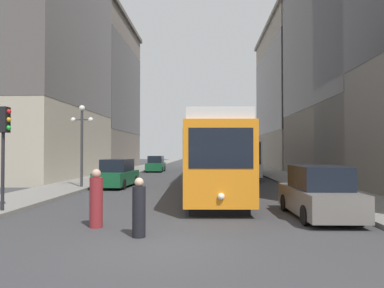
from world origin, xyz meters
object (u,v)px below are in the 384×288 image
transit_bus (240,156)px  parked_car_left_mid (156,164)px  pedestrian_crossing_near (96,200)px  pedestrian_crossing_far (139,209)px  traffic_light_near_left (4,131)px  lamp_post_left_near (82,133)px  parked_car_left_near (117,174)px  streetcar (211,156)px  parked_car_right_far (318,194)px

transit_bus → parked_car_left_mid: bearing=141.2°
parked_car_left_mid → pedestrian_crossing_near: 30.04m
pedestrian_crossing_far → traffic_light_near_left: bearing=129.4°
lamp_post_left_near → transit_bus: bearing=46.4°
parked_car_left_near → lamp_post_left_near: (-1.90, -1.26, 2.66)m
transit_bus → traffic_light_near_left: (-10.61, -20.25, 1.15)m
streetcar → transit_bus: size_ratio=1.19×
parked_car_right_far → lamp_post_left_near: size_ratio=0.89×
pedestrian_crossing_near → transit_bus: bearing=127.1°
transit_bus → pedestrian_crossing_far: transit_bus is taller
parked_car_right_far → lamp_post_left_near: (-11.67, 9.05, 2.66)m
streetcar → traffic_light_near_left: 10.27m
pedestrian_crossing_near → pedestrian_crossing_far: size_ratio=1.11×
pedestrian_crossing_near → traffic_light_near_left: traffic_light_near_left is taller
traffic_light_near_left → transit_bus: bearing=62.3°
streetcar → lamp_post_left_near: size_ratio=2.97×
streetcar → pedestrian_crossing_far: 10.21m
parked_car_left_mid → transit_bus: bearing=-41.0°
pedestrian_crossing_near → streetcar: bearing=120.8°
transit_bus → lamp_post_left_near: size_ratio=2.49×
transit_bus → pedestrian_crossing_far: (-4.93, -23.51, -1.20)m
streetcar → transit_bus: 13.90m
parked_car_left_mid → parked_car_right_far: same height
streetcar → parked_car_right_far: size_ratio=3.34×
streetcar → traffic_light_near_left: traffic_light_near_left is taller
transit_bus → lamp_post_left_near: 15.78m
transit_bus → parked_car_left_near: bearing=-129.8°
parked_car_left_near → parked_car_right_far: (9.77, -10.31, -0.00)m
pedestrian_crossing_far → lamp_post_left_near: lamp_post_left_near is taller
parked_car_right_far → parked_car_left_mid: bearing=-71.9°
pedestrian_crossing_far → transit_bus: bearing=57.3°
parked_car_right_far → traffic_light_near_left: size_ratio=1.17×
streetcar → parked_car_left_near: 7.11m
transit_bus → parked_car_right_far: bearing=-86.0°
parked_car_left_mid → lamp_post_left_near: bearing=-96.2°
streetcar → parked_car_left_near: bearing=148.1°
transit_bus → parked_car_left_near: transit_bus is taller
streetcar → parked_car_left_mid: bearing=103.9°
pedestrian_crossing_near → parked_car_left_mid: bearing=147.9°
parked_car_left_near → transit_bus: bearing=51.5°
traffic_light_near_left → parked_car_left_near: bearing=80.6°
parked_car_left_near → traffic_light_near_left: size_ratio=1.22×
parked_car_left_mid → pedestrian_crossing_near: (2.46, -29.94, -0.01)m
pedestrian_crossing_near → pedestrian_crossing_far: pedestrian_crossing_near is taller
streetcar → pedestrian_crossing_far: (-2.06, -9.91, -1.35)m
streetcar → parked_car_left_mid: (-6.07, 21.22, -1.26)m
parked_car_right_far → pedestrian_crossing_far: bearing=27.0°
parked_car_left_mid → pedestrian_crossing_far: bearing=-83.2°
transit_bus → parked_car_right_far: size_ratio=2.81×
traffic_light_near_left → streetcar: bearing=40.6°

